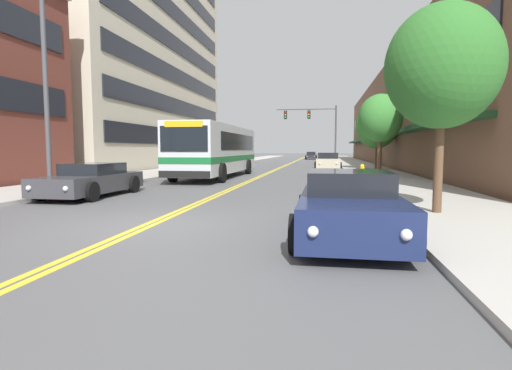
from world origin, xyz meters
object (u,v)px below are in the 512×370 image
street_lamp_left_near (54,55)px  street_tree_right_mid (380,118)px  fire_hydrant (362,171)px  street_tree_right_far (377,125)px  city_bus (218,149)px  car_navy_parked_right_foreground (349,206)px  street_tree_right_near (442,67)px  traffic_signal_mast (315,123)px  car_dark_grey_parked_left_near (92,180)px  car_charcoal_moving_lead (311,156)px  car_champagne_parked_right_mid (328,162)px

street_lamp_left_near → street_tree_right_mid: bearing=45.3°
street_tree_right_mid → fire_hydrant: size_ratio=6.12×
street_lamp_left_near → fire_hydrant: (10.87, 9.98, -4.29)m
street_tree_right_far → city_bus: bearing=-136.9°
car_navy_parked_right_foreground → street_tree_right_near: street_tree_right_near is taller
car_navy_parked_right_foreground → traffic_signal_mast: (-1.41, 37.28, 4.03)m
car_navy_parked_right_foreground → street_tree_right_far: size_ratio=0.85×
street_tree_right_near → street_tree_right_far: (1.44, 23.19, -0.07)m
street_lamp_left_near → car_dark_grey_parked_left_near: bearing=62.9°
car_dark_grey_parked_left_near → car_navy_parked_right_foreground: car_navy_parked_right_foreground is taller
city_bus → car_dark_grey_parked_left_near: size_ratio=2.48×
city_bus → car_dark_grey_parked_left_near: bearing=-100.1°
fire_hydrant → traffic_signal_mast: bearing=97.5°
car_dark_grey_parked_left_near → car_charcoal_moving_lead: bearing=83.5°
street_tree_right_near → car_charcoal_moving_lead: bearing=94.7°
car_dark_grey_parked_left_near → car_charcoal_moving_lead: car_charcoal_moving_lead is taller
street_tree_right_near → street_tree_right_far: bearing=86.4°
traffic_signal_mast → street_lamp_left_near: size_ratio=0.83×
car_champagne_parked_right_mid → car_charcoal_moving_lead: bearing=94.0°
car_charcoal_moving_lead → street_lamp_left_near: (-6.81, -56.26, 4.21)m
car_navy_parked_right_foreground → street_lamp_left_near: size_ratio=0.57×
traffic_signal_mast → street_tree_right_near: traffic_signal_mast is taller
street_tree_right_near → street_tree_right_far: 23.24m
city_bus → street_lamp_left_near: street_lamp_left_near is taller
car_charcoal_moving_lead → traffic_signal_mast: size_ratio=0.66×
street_lamp_left_near → fire_hydrant: size_ratio=10.26×
car_champagne_parked_right_mid → traffic_signal_mast: bearing=96.8°
car_champagne_parked_right_mid → city_bus: bearing=-123.6°
car_charcoal_moving_lead → car_champagne_parked_right_mid: bearing=-86.0°
traffic_signal_mast → street_tree_right_near: bearing=-83.8°
street_tree_right_far → street_lamp_left_near: bearing=-121.2°
street_tree_right_near → street_tree_right_mid: bearing=88.2°
traffic_signal_mast → street_lamp_left_near: street_lamp_left_near is taller
car_dark_grey_parked_left_near → car_champagne_parked_right_mid: bearing=67.4°
city_bus → street_tree_right_far: street_tree_right_far is taller
city_bus → traffic_signal_mast: (5.45, 21.33, 2.91)m
car_dark_grey_parked_left_near → car_navy_parked_right_foreground: size_ratio=1.05×
traffic_signal_mast → street_tree_right_mid: traffic_signal_mast is taller
city_bus → car_charcoal_moving_lead: (4.40, 44.67, -1.15)m
car_dark_grey_parked_left_near → street_tree_right_near: (11.08, -2.68, 3.11)m
car_charcoal_moving_lead → fire_hydrant: (4.06, -46.28, -0.08)m
street_lamp_left_near → street_tree_right_near: (11.61, -1.65, -1.11)m
car_dark_grey_parked_left_near → car_navy_parked_right_foreground: bearing=-31.7°
car_navy_parked_right_foreground → street_lamp_left_near: (-9.28, 4.36, 4.19)m
car_navy_parked_right_foreground → fire_hydrant: bearing=83.6°
car_navy_parked_right_foreground → car_champagne_parked_right_mid: (-0.08, 26.17, 0.05)m
traffic_signal_mast → street_tree_right_near: 34.78m
car_charcoal_moving_lead → street_tree_right_near: (4.80, -57.91, 3.10)m
city_bus → traffic_signal_mast: 22.21m
city_bus → street_tree_right_mid: street_tree_right_mid is taller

